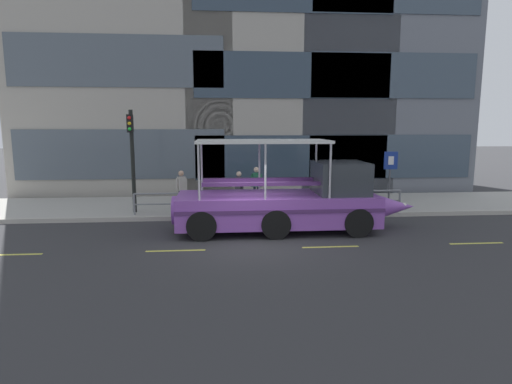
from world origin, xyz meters
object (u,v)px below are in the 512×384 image
pedestrian_mid_left (256,182)px  parking_sign (390,170)px  pedestrian_near_bow (337,188)px  pedestrian_mid_right (239,186)px  pedestrian_near_stern (181,186)px  duck_tour_boat (291,202)px  traffic_light_pole (132,151)px

pedestrian_mid_left → parking_sign: bearing=-10.8°
pedestrian_near_bow → pedestrian_mid_right: 4.24m
pedestrian_near_bow → pedestrian_near_stern: bearing=178.0°
parking_sign → pedestrian_near_stern: 9.00m
parking_sign → pedestrian_mid_right: 6.57m
parking_sign → pedestrian_near_stern: size_ratio=1.46×
pedestrian_near_bow → duck_tour_boat: bearing=-130.1°
parking_sign → pedestrian_near_stern: (-8.97, 0.37, -0.66)m
parking_sign → pedestrian_near_stern: bearing=177.6°
pedestrian_mid_left → traffic_light_pole: bearing=-168.9°
pedestrian_near_bow → pedestrian_near_stern: pedestrian_near_stern is taller
traffic_light_pole → pedestrian_near_stern: (1.93, 0.30, -1.52)m
pedestrian_mid_left → pedestrian_near_stern: 3.34m
pedestrian_mid_left → pedestrian_near_stern: pedestrian_mid_left is taller
pedestrian_near_bow → pedestrian_mid_left: 3.55m
duck_tour_boat → pedestrian_near_bow: size_ratio=5.73×
pedestrian_mid_right → pedestrian_near_stern: 2.46m
pedestrian_near_bow → pedestrian_mid_right: (-4.23, 0.37, 0.06)m
pedestrian_mid_left → pedestrian_mid_right: 1.00m
pedestrian_mid_right → pedestrian_near_stern: bearing=-176.7°
duck_tour_boat → pedestrian_mid_left: (-0.92, 3.91, 0.18)m
duck_tour_boat → pedestrian_mid_right: (-1.73, 3.33, 0.11)m
parking_sign → duck_tour_boat: size_ratio=0.28×
parking_sign → pedestrian_near_stern: parking_sign is taller
duck_tour_boat → pedestrian_near_bow: 3.88m
parking_sign → pedestrian_near_bow: parking_sign is taller
traffic_light_pole → pedestrian_near_stern: 2.48m
duck_tour_boat → pedestrian_mid_left: bearing=103.2°
traffic_light_pole → pedestrian_mid_right: bearing=5.7°
pedestrian_mid_left → pedestrian_near_bow: bearing=-15.5°
pedestrian_near_stern → pedestrian_near_bow: bearing=-2.0°
pedestrian_mid_left → pedestrian_mid_right: bearing=-144.5°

